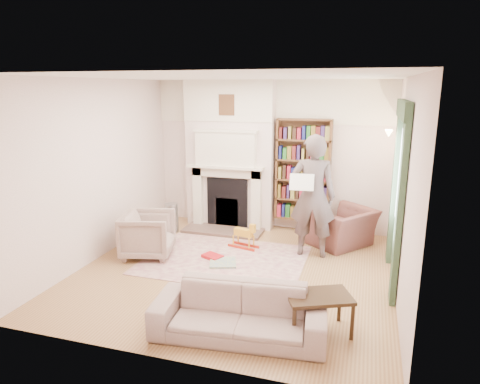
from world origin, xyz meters
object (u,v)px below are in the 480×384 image
(sofa, at_px, (239,312))
(rocking_horse, at_px, (244,235))
(armchair_reading, at_px, (342,227))
(bookcase, at_px, (303,170))
(man_reading, at_px, (313,196))
(coffee_table, at_px, (318,313))
(armchair_left, at_px, (148,234))
(paraffin_heater, at_px, (172,218))

(sofa, distance_m, rocking_horse, 2.64)
(armchair_reading, bearing_deg, rocking_horse, -29.98)
(rocking_horse, bearing_deg, bookcase, 69.99)
(armchair_reading, distance_m, man_reading, 1.00)
(coffee_table, height_order, rocking_horse, same)
(bookcase, xyz_separation_m, rocking_horse, (-0.79, -1.19, -0.95))
(armchair_left, height_order, paraffin_heater, armchair_left)
(bookcase, relative_size, coffee_table, 2.64)
(armchair_left, height_order, rocking_horse, armchair_left)
(sofa, xyz_separation_m, rocking_horse, (-0.70, 2.54, -0.05))
(man_reading, distance_m, rocking_horse, 1.36)
(armchair_reading, xyz_separation_m, coffee_table, (-0.06, -2.85, -0.10))
(armchair_reading, height_order, rocking_horse, armchair_reading)
(coffee_table, distance_m, paraffin_heater, 4.04)
(bookcase, bearing_deg, paraffin_heater, -161.61)
(armchair_reading, xyz_separation_m, sofa, (-0.88, -3.16, -0.05))
(bookcase, xyz_separation_m, armchair_left, (-2.17, -1.96, -0.82))
(armchair_left, xyz_separation_m, rocking_horse, (1.38, 0.77, -0.13))
(bookcase, distance_m, rocking_horse, 1.72)
(armchair_left, relative_size, man_reading, 0.40)
(armchair_left, relative_size, rocking_horse, 1.55)
(armchair_left, bearing_deg, bookcase, -62.91)
(man_reading, bearing_deg, armchair_reading, -131.65)
(coffee_table, xyz_separation_m, paraffin_heater, (-3.05, 2.65, 0.05))
(rocking_horse, bearing_deg, coffee_table, -42.16)
(paraffin_heater, distance_m, rocking_horse, 1.59)
(bookcase, relative_size, rocking_horse, 3.62)
(bookcase, xyz_separation_m, paraffin_heater, (-2.32, -0.77, -0.90))
(armchair_left, distance_m, coffee_table, 3.25)
(armchair_reading, xyz_separation_m, armchair_left, (-2.96, -1.39, 0.04))
(coffee_table, relative_size, paraffin_heater, 1.27)
(armchair_left, bearing_deg, rocking_horse, -75.89)
(sofa, bearing_deg, rocking_horse, 99.47)
(armchair_left, xyz_separation_m, paraffin_heater, (-0.15, 1.19, -0.08))
(bookcase, bearing_deg, man_reading, -73.84)
(man_reading, bearing_deg, paraffin_heater, -13.32)
(armchair_left, bearing_deg, sofa, -145.50)
(armchair_reading, relative_size, man_reading, 0.50)
(rocking_horse, bearing_deg, armchair_left, -137.32)
(rocking_horse, bearing_deg, paraffin_heater, 178.17)
(armchair_reading, height_order, paraffin_heater, armchair_reading)
(armchair_reading, relative_size, coffee_table, 1.42)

